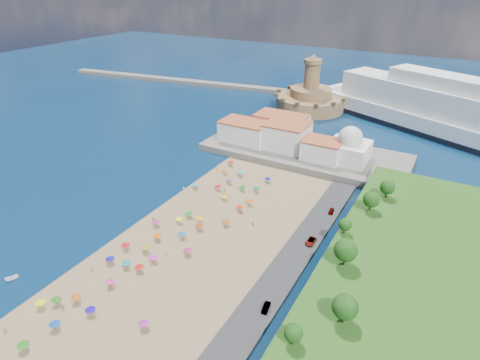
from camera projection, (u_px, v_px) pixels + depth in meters
The scene contains 12 objects.
ground at pixel (191, 231), 128.16m from camera, with size 700.00×700.00×0.00m, color #071938.
terrace at pixel (304, 153), 179.45m from camera, with size 90.00×36.00×3.00m, color #59544C.
jetty at pixel (290, 122), 216.15m from camera, with size 18.00×70.00×2.40m, color #59544C.
breakwater at pixel (190, 82), 293.39m from camera, with size 200.00×7.00×2.60m, color #59544C.
waterfront_buildings at pixel (279, 134), 182.65m from camera, with size 57.00×29.00×11.00m.
domed_building at pixel (349, 147), 165.75m from camera, with size 16.00×16.00×15.00m.
fortress at pixel (310, 99), 236.75m from camera, with size 40.00×40.00×32.40m.
cruise_ship at pixel (461, 118), 193.15m from camera, with size 160.83×88.19×36.03m.
beach_parasols at pixel (167, 237), 121.71m from camera, with size 30.82×114.90×2.20m.
beachgoers at pixel (165, 235), 124.04m from camera, with size 34.81×95.80×1.88m.
parked_cars at pixel (296, 263), 112.08m from camera, with size 2.28×75.46×1.36m.
hillside_trees at pixel (335, 268), 96.75m from camera, with size 16.70×104.42×7.83m.
Camera 1 is at (65.67, -84.57, 73.98)m, focal length 30.00 mm.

